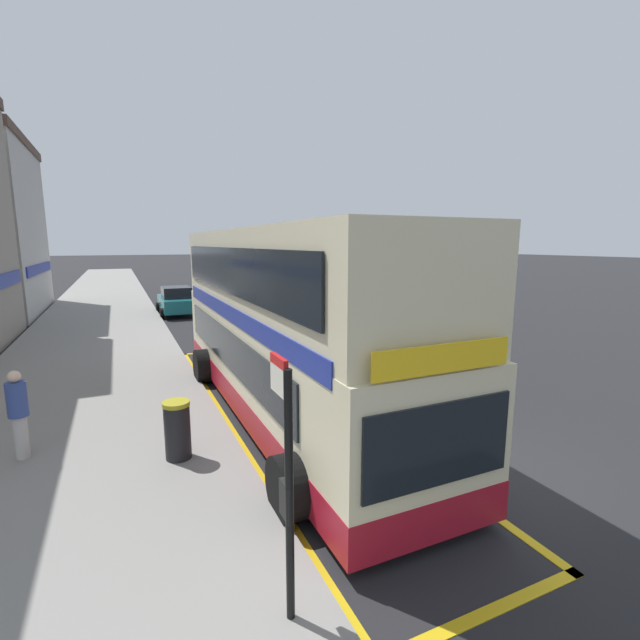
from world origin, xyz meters
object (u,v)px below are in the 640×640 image
Objects in this scene: litter_bin at (177,430)px; double_decker_bus at (284,329)px; parked_car_teal_across at (332,303)px; pedestrian_waiting_near_sign at (18,411)px; parked_car_black_kerbside at (229,280)px; bus_stop_sign at (286,472)px; parked_car_teal_ahead at (177,301)px; parked_car_black_distant at (217,276)px.

double_decker_bus is at bearing 32.08° from litter_bin.
litter_bin is at bearing 53.59° from parked_car_teal_across.
pedestrian_waiting_near_sign is (-5.36, -0.49, -1.01)m from double_decker_bus.
double_decker_bus reaches higher than parked_car_black_kerbside.
bus_stop_sign is at bearing -58.54° from pedestrian_waiting_near_sign.
double_decker_bus is at bearing 5.26° from pedestrian_waiting_near_sign.
bus_stop_sign is at bearing 61.86° from parked_car_teal_across.
parked_car_teal_ahead is at bearing 86.04° from bus_stop_sign.
parked_car_teal_across is at bearing -28.88° from parked_car_teal_ahead.
bus_stop_sign reaches higher than parked_car_black_distant.
double_decker_bus is 2.73× the size of parked_car_teal_across.
parked_car_black_distant is 2.50× the size of pedestrian_waiting_near_sign.
pedestrian_waiting_near_sign is at bearing -109.65° from parked_car_black_distant.
pedestrian_waiting_near_sign is at bearing 44.41° from parked_car_teal_across.
parked_car_black_distant is at bearing 72.96° from pedestrian_waiting_near_sign.
bus_stop_sign is 0.67× the size of parked_car_black_kerbside.
litter_bin is at bearing -147.92° from double_decker_bus.
bus_stop_sign is 20.34m from parked_car_teal_across.
parked_car_teal_ahead is 1.00× the size of parked_car_black_kerbside.
pedestrian_waiting_near_sign is (-10.89, -35.53, 0.25)m from parked_car_black_distant.
pedestrian_waiting_near_sign is (-3.27, 5.35, -0.73)m from bus_stop_sign.
parked_car_teal_across is at bearing 54.38° from litter_bin.
parked_car_black_distant is 37.65m from litter_bin.
parked_car_black_kerbside is at bearing -92.35° from parked_car_black_distant.
bus_stop_sign reaches higher than pedestrian_waiting_near_sign.
parked_car_teal_ahead is at bearing 64.97° from parked_car_black_kerbside.
parked_car_teal_across is at bearing -88.31° from parked_car_black_distant.
parked_car_teal_across is (7.24, 12.20, -1.27)m from double_decker_bus.
bus_stop_sign is at bearing 78.07° from parked_car_black_kerbside.
parked_car_teal_ahead is 2.50× the size of pedestrian_waiting_near_sign.
parked_car_teal_across is at bearing 59.30° from double_decker_bus.
litter_bin is at bearing -95.70° from parked_car_teal_ahead.
parked_car_teal_across is (1.72, -22.83, 0.00)m from parked_car_black_distant.
bus_stop_sign is at bearing -81.33° from litter_bin.
litter_bin is (-2.19, -18.39, -0.11)m from parked_car_teal_ahead.
parked_car_black_distant is 22.90m from parked_car_teal_across.
litter_bin is at bearing 98.67° from bus_stop_sign.
parked_car_black_kerbside is at bearing 75.18° from litter_bin.
double_decker_bus is 4.06× the size of bus_stop_sign.
parked_car_black_kerbside is 1.00× the size of parked_car_teal_across.
parked_car_black_kerbside is 32.34m from litter_bin.
bus_stop_sign is at bearing -109.66° from double_decker_bus.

